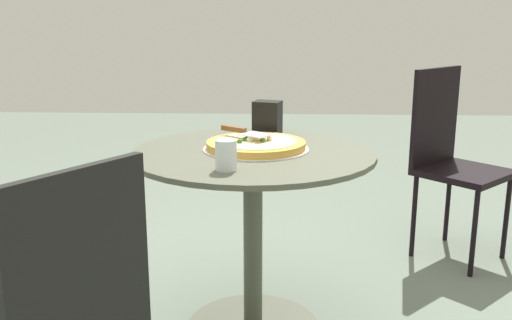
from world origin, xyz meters
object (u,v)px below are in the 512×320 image
object	(u,v)px
pizza_on_tray	(256,145)
pizza_server	(244,132)
patio_table	(253,206)
patio_chair_far	(57,314)
napkin_dispenser	(267,118)
drinking_cup	(226,155)
patio_chair_near	(450,151)

from	to	relation	value
pizza_on_tray	pizza_server	size ratio (longest dim) A/B	1.91
patio_table	pizza_on_tray	xyz separation A→B (m)	(-0.01, -0.02, 0.22)
patio_chair_far	pizza_on_tray	bearing A→B (deg)	-117.13
patio_table	napkin_dispenser	size ratio (longest dim) A/B	6.39
patio_table	patio_chair_far	bearing A→B (deg)	62.73
pizza_on_tray	napkin_dispenser	bearing A→B (deg)	-97.34
pizza_on_tray	patio_chair_far	size ratio (longest dim) A/B	0.44
drinking_cup	napkin_dispenser	size ratio (longest dim) A/B	0.70
pizza_on_tray	patio_chair_far	distance (m)	0.95
patio_chair_near	patio_chair_far	size ratio (longest dim) A/B	1.07
patio_table	napkin_dispenser	distance (m)	0.40
drinking_cup	patio_chair_far	distance (m)	0.68
pizza_server	patio_chair_near	world-z (taller)	patio_chair_near
patio_chair_near	patio_chair_far	bearing A→B (deg)	49.89
pizza_on_tray	napkin_dispenser	world-z (taller)	napkin_dispenser
drinking_cup	napkin_dispenser	world-z (taller)	napkin_dispenser
patio_table	pizza_on_tray	distance (m)	0.22
pizza_on_tray	drinking_cup	distance (m)	0.30
patio_chair_far	patio_table	bearing A→B (deg)	-117.27
pizza_on_tray	patio_chair_near	xyz separation A→B (m)	(-0.91, -0.76, -0.19)
drinking_cup	patio_chair_far	xyz separation A→B (m)	(0.34, 0.53, -0.25)
pizza_on_tray	napkin_dispenser	size ratio (longest dim) A/B	2.80
drinking_cup	napkin_dispenser	bearing A→B (deg)	-101.63
napkin_dispenser	patio_chair_far	xyz separation A→B (m)	(0.46, 1.09, -0.27)
napkin_dispenser	patio_chair_far	size ratio (longest dim) A/B	0.16
drinking_cup	patio_chair_near	world-z (taller)	patio_chair_near
patio_table	patio_chair_near	distance (m)	1.21
drinking_cup	patio_chair_near	distance (m)	1.46
napkin_dispenser	patio_chair_near	bearing A→B (deg)	-135.02
drinking_cup	patio_chair_near	xyz separation A→B (m)	(-0.99, -1.05, -0.22)
pizza_on_tray	pizza_server	xyz separation A→B (m)	(0.05, -0.04, 0.04)
patio_table	pizza_on_tray	size ratio (longest dim) A/B	2.28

